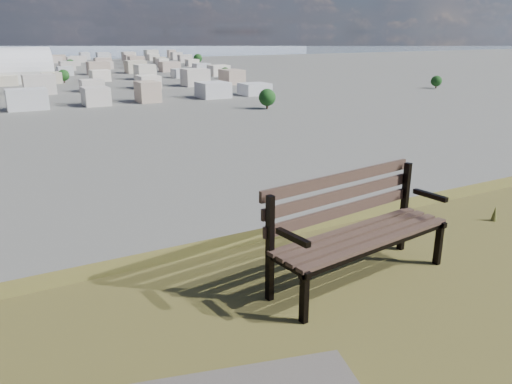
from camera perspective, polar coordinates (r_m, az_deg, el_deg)
park_bench at (r=4.63m, az=11.25°, el=-3.46°), size 1.90×0.83×0.96m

